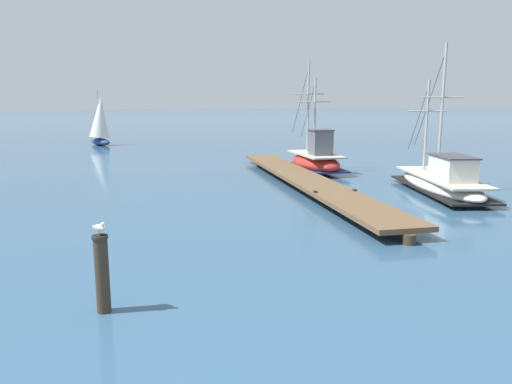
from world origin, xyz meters
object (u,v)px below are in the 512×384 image
object	(u,v)px
fishing_boat_1	(316,160)
perched_seagull	(99,227)
fishing_boat_0	(442,181)
mooring_piling	(102,272)
distant_sailboat	(100,121)

from	to	relation	value
fishing_boat_1	perched_seagull	distance (m)	18.83
fishing_boat_1	perched_seagull	xyz separation A→B (m)	(-9.59, -16.18, 0.96)
fishing_boat_0	perched_seagull	xyz separation A→B (m)	(-12.83, -9.25, 1.09)
fishing_boat_1	mooring_piling	world-z (taller)	fishing_boat_1
fishing_boat_0	mooring_piling	bearing A→B (deg)	-144.18
fishing_boat_1	mooring_piling	xyz separation A→B (m)	(-9.59, -16.18, 0.10)
fishing_boat_0	distant_sailboat	size ratio (longest dim) A/B	1.60
mooring_piling	perched_seagull	world-z (taller)	perched_seagull
mooring_piling	distant_sailboat	size ratio (longest dim) A/B	0.31
mooring_piling	perched_seagull	xyz separation A→B (m)	(-0.00, 0.00, 0.86)
fishing_boat_0	distant_sailboat	xyz separation A→B (m)	(-16.28, 25.98, 1.51)
perched_seagull	distant_sailboat	distance (m)	35.40
fishing_boat_0	fishing_boat_1	xyz separation A→B (m)	(-3.23, 6.93, 0.13)
fishing_boat_0	perched_seagull	bearing A→B (deg)	-144.20
mooring_piling	fishing_boat_1	bearing A→B (deg)	59.35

